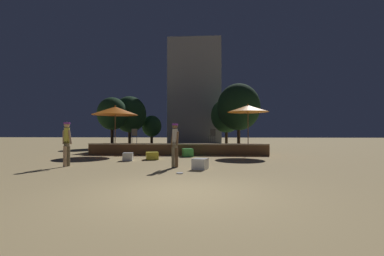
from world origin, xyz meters
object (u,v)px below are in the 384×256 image
object	(u,v)px
patio_umbrella_1	(115,111)
background_tree_1	(152,126)
cube_seat_3	(188,153)
bistro_chair_0	(134,134)
cube_seat_2	(152,156)
background_tree_2	(226,116)
person_0	(175,142)
frisbee_disc	(180,173)
patio_umbrella_0	(248,109)
background_tree_4	(239,107)
bistro_chair_1	(212,134)
background_tree_0	(112,114)
background_tree_3	(130,114)
cube_seat_0	(128,157)
person_1	(67,141)
cube_seat_1	(200,164)

from	to	relation	value
patio_umbrella_1	background_tree_1	bearing A→B (deg)	90.67
cube_seat_3	bistro_chair_0	distance (m)	4.04
bistro_chair_0	patio_umbrella_1	bearing A→B (deg)	23.20
cube_seat_2	background_tree_2	world-z (taller)	background_tree_2
person_0	frisbee_disc	size ratio (longest dim) A/B	7.43
cube_seat_2	background_tree_2	bearing A→B (deg)	69.98
patio_umbrella_0	background_tree_4	bearing A→B (deg)	87.45
patio_umbrella_1	background_tree_1	xyz separation A→B (m)	(-0.13, 10.89, -0.70)
bistro_chair_1	background_tree_2	size ratio (longest dim) A/B	0.19
bistro_chair_1	background_tree_0	distance (m)	11.04
background_tree_3	background_tree_0	bearing A→B (deg)	-122.09
patio_umbrella_0	background_tree_2	bearing A→B (deg)	93.03
cube_seat_0	person_1	size ratio (longest dim) A/B	0.29
patio_umbrella_1	person_1	xyz separation A→B (m)	(-0.05, -5.34, -1.68)
background_tree_2	cube_seat_0	bearing A→B (deg)	-113.12
background_tree_0	background_tree_4	xyz separation A→B (m)	(11.45, 0.23, 0.57)
background_tree_1	background_tree_4	xyz separation A→B (m)	(8.59, -3.29, 1.63)
background_tree_2	patio_umbrella_0	bearing A→B (deg)	-86.97
patio_umbrella_0	background_tree_3	xyz separation A→B (m)	(-10.03, 9.05, 0.32)
bistro_chair_1	background_tree_3	distance (m)	11.31
cube_seat_0	background_tree_0	xyz separation A→B (m)	(-4.79, 10.48, 2.88)
cube_seat_1	cube_seat_3	distance (m)	5.02
background_tree_1	background_tree_4	size ratio (longest dim) A/B	0.54
person_0	background_tree_1	xyz separation A→B (m)	(-4.54, 16.26, 1.02)
person_0	background_tree_0	world-z (taller)	background_tree_0
person_1	person_0	bearing A→B (deg)	109.10
patio_umbrella_1	background_tree_2	xyz separation A→B (m)	(7.57, 10.42, 0.33)
person_0	background_tree_4	distance (m)	13.85
cube_seat_2	background_tree_0	distance (m)	11.83
patio_umbrella_1	person_1	bearing A→B (deg)	-90.52
patio_umbrella_0	bistro_chair_1	world-z (taller)	patio_umbrella_0
cube_seat_3	bistro_chair_0	world-z (taller)	bistro_chair_0
patio_umbrella_1	background_tree_2	size ratio (longest dim) A/B	0.64
background_tree_2	cube_seat_3	bearing A→B (deg)	-105.02
bistro_chair_0	background_tree_0	xyz separation A→B (m)	(-3.98, 6.61, 1.82)
cube_seat_1	bistro_chair_1	bearing A→B (deg)	85.24
cube_seat_3	background_tree_0	bearing A→B (deg)	132.64
bistro_chair_1	frisbee_disc	distance (m)	8.28
bistro_chair_1	background_tree_2	bearing A→B (deg)	-123.89
cube_seat_1	background_tree_2	size ratio (longest dim) A/B	0.14
cube_seat_2	cube_seat_3	xyz separation A→B (m)	(1.69, 1.67, 0.04)
cube_seat_2	frisbee_disc	size ratio (longest dim) A/B	3.22
cube_seat_1	cube_seat_2	size ratio (longest dim) A/B	0.86
patio_umbrella_0	frisbee_disc	bearing A→B (deg)	-115.94
cube_seat_0	background_tree_3	xyz separation A→B (m)	(-3.70, 12.21, 2.94)
patio_umbrella_1	background_tree_4	world-z (taller)	background_tree_4
cube_seat_3	background_tree_0	size ratio (longest dim) A/B	0.15
background_tree_4	background_tree_2	bearing A→B (deg)	107.42
background_tree_0	person_1	bearing A→B (deg)	-76.96
cube_seat_1	bistro_chair_1	world-z (taller)	bistro_chair_1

